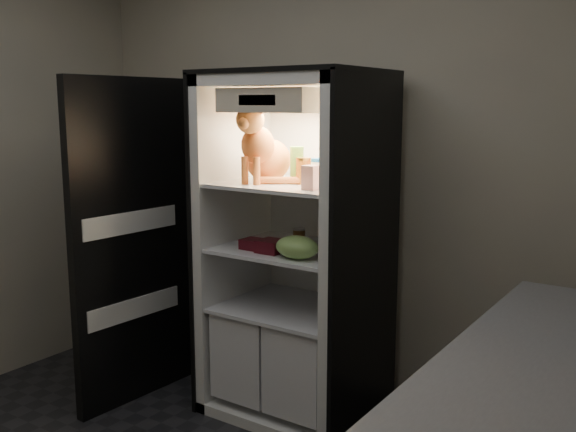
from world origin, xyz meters
name	(u,v)px	position (x,y,z in m)	size (l,w,h in m)	color
room_shell	(83,127)	(0.00, 0.00, 1.62)	(3.60, 3.60, 3.60)	white
refrigerator	(298,272)	(0.00, 1.38, 0.79)	(0.90, 0.72, 1.88)	white
fridge_door	(137,244)	(-0.85, 1.00, 0.91)	(0.12, 0.87, 1.85)	black
tabby_cat	(263,151)	(-0.14, 1.26, 1.46)	(0.38, 0.43, 0.44)	#B34817
parmesan_shaker	(297,165)	(0.02, 1.34, 1.39)	(0.07, 0.07, 0.19)	green
mayo_tub	(319,170)	(0.10, 1.44, 1.35)	(0.09, 0.09, 0.13)	white
salsa_jar	(304,171)	(0.08, 1.31, 1.36)	(0.08, 0.08, 0.14)	maroon
pepper_jar	(342,165)	(0.25, 1.42, 1.39)	(0.12, 0.12, 0.20)	maroon
cream_carton	(311,178)	(0.23, 1.15, 1.35)	(0.07, 0.07, 0.12)	white
soda_can_a	(331,236)	(0.16, 1.46, 1.00)	(0.06, 0.06, 0.11)	black
soda_can_b	(332,241)	(0.26, 1.31, 1.01)	(0.08, 0.08, 0.14)	black
soda_can_c	(329,243)	(0.26, 1.28, 1.00)	(0.07, 0.07, 0.13)	black
condiment_jar	(299,236)	(0.00, 1.40, 0.99)	(0.07, 0.07, 0.09)	brown
grape_bag	(297,247)	(0.17, 1.12, 1.00)	(0.23, 0.17, 0.12)	#78AE51
berry_box_left	(252,244)	(-0.15, 1.17, 0.97)	(0.11, 0.11, 0.05)	#550E14
berry_box_right	(271,246)	(-0.02, 1.16, 0.97)	(0.13, 0.13, 0.07)	#550E14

